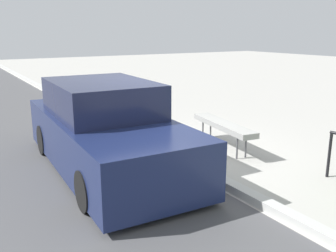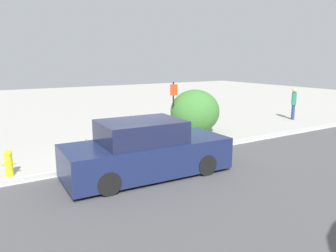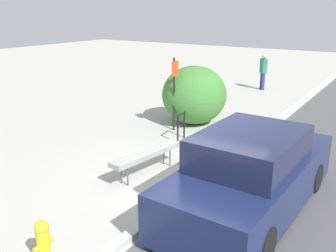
{
  "view_description": "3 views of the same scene",
  "coord_description": "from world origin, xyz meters",
  "px_view_note": "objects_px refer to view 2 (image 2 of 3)",
  "views": [
    {
      "loc": [
        6.03,
        -3.73,
        2.46
      ],
      "look_at": [
        -0.13,
        0.01,
        0.63
      ],
      "focal_mm": 40.0,
      "sensor_mm": 36.0,
      "label": 1
    },
    {
      "loc": [
        -4.26,
        -9.15,
        3.23
      ],
      "look_at": [
        1.59,
        0.3,
        0.96
      ],
      "focal_mm": 35.0,
      "sensor_mm": 36.0,
      "label": 2
    },
    {
      "loc": [
        -6.45,
        -3.49,
        3.71
      ],
      "look_at": [
        1.3,
        1.5,
        0.82
      ],
      "focal_mm": 40.0,
      "sensor_mm": 36.0,
      "label": 3
    }
  ],
  "objects_px": {
    "fire_hydrant": "(9,162)",
    "parked_car_near": "(146,151)",
    "sign_post": "(173,103)",
    "bike_rack": "(168,128)",
    "bench": "(116,139)",
    "pedestrian": "(294,103)"
  },
  "relations": [
    {
      "from": "sign_post",
      "to": "fire_hydrant",
      "type": "bearing_deg",
      "value": -164.42
    },
    {
      "from": "bench",
      "to": "parked_car_near",
      "type": "xyz_separation_m",
      "value": [
        -0.18,
        -2.59,
        0.2
      ]
    },
    {
      "from": "fire_hydrant",
      "to": "pedestrian",
      "type": "xyz_separation_m",
      "value": [
        14.33,
        1.64,
        0.5
      ]
    },
    {
      "from": "bike_rack",
      "to": "fire_hydrant",
      "type": "height_order",
      "value": "bike_rack"
    },
    {
      "from": "bench",
      "to": "fire_hydrant",
      "type": "bearing_deg",
      "value": -161.63
    },
    {
      "from": "bench",
      "to": "sign_post",
      "type": "bearing_deg",
      "value": 29.4
    },
    {
      "from": "fire_hydrant",
      "to": "parked_car_near",
      "type": "height_order",
      "value": "parked_car_near"
    },
    {
      "from": "sign_post",
      "to": "parked_car_near",
      "type": "distance_m",
      "value": 5.14
    },
    {
      "from": "fire_hydrant",
      "to": "parked_car_near",
      "type": "bearing_deg",
      "value": -30.71
    },
    {
      "from": "parked_car_near",
      "to": "sign_post",
      "type": "bearing_deg",
      "value": 50.89
    },
    {
      "from": "sign_post",
      "to": "parked_car_near",
      "type": "bearing_deg",
      "value": -131.4
    },
    {
      "from": "pedestrian",
      "to": "parked_car_near",
      "type": "relative_size",
      "value": 0.36
    },
    {
      "from": "bike_rack",
      "to": "parked_car_near",
      "type": "distance_m",
      "value": 4.11
    },
    {
      "from": "sign_post",
      "to": "bike_rack",
      "type": "bearing_deg",
      "value": -136.39
    },
    {
      "from": "bench",
      "to": "sign_post",
      "type": "relative_size",
      "value": 0.9
    },
    {
      "from": "pedestrian",
      "to": "parked_car_near",
      "type": "height_order",
      "value": "pedestrian"
    },
    {
      "from": "sign_post",
      "to": "parked_car_near",
      "type": "xyz_separation_m",
      "value": [
        -3.37,
        -3.83,
        -0.68
      ]
    },
    {
      "from": "sign_post",
      "to": "pedestrian",
      "type": "xyz_separation_m",
      "value": [
        7.65,
        -0.22,
        -0.47
      ]
    },
    {
      "from": "bench",
      "to": "parked_car_near",
      "type": "height_order",
      "value": "parked_car_near"
    },
    {
      "from": "bench",
      "to": "pedestrian",
      "type": "relative_size",
      "value": 1.21
    },
    {
      "from": "fire_hydrant",
      "to": "pedestrian",
      "type": "relative_size",
      "value": 0.45
    },
    {
      "from": "bike_rack",
      "to": "sign_post",
      "type": "relative_size",
      "value": 0.36
    }
  ]
}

